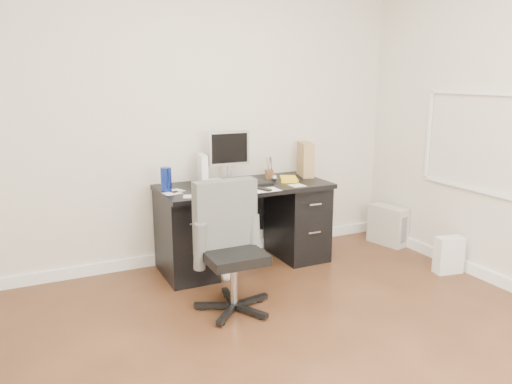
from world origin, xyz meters
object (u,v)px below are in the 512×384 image
Objects in this scene: pc_tower at (388,225)px; wicker_basket at (209,246)px; desk at (244,222)px; lcd_monitor at (229,157)px; office_chair at (234,249)px; keyboard at (252,184)px.

wicker_basket is (-1.86, 0.22, -0.02)m from pc_tower.
pc_tower is at bearing -3.75° from desk.
lcd_monitor reaches higher than office_chair.
wicker_basket is at bearing 158.83° from desk.
office_chair reaches higher than keyboard.
desk is at bearing 61.07° from office_chair.
office_chair reaches higher than wicker_basket.
keyboard reaches higher than wicker_basket.
keyboard is at bearing 56.44° from office_chair.
wicker_basket is (-0.30, 0.12, -0.22)m from desk.
lcd_monitor reaches higher than wicker_basket.
desk reaches higher than pc_tower.
lcd_monitor is at bearing 126.90° from keyboard.
office_chair is 2.62× the size of wicker_basket.
lcd_monitor is 0.83m from wicker_basket.
desk is at bearing -21.17° from wicker_basket.
keyboard is at bearing -54.46° from desk.
keyboard is at bearing 165.59° from pc_tower.
office_chair is 0.98m from wicker_basket.
pc_tower is at bearing 19.25° from office_chair.
pc_tower is at bearing -5.62° from lcd_monitor.
wicker_basket is (-0.35, 0.18, -0.58)m from keyboard.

